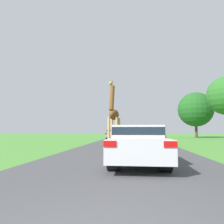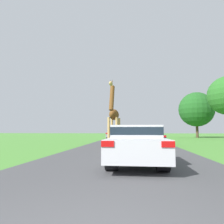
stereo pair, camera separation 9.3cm
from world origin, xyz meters
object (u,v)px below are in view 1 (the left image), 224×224
(car_lead_maroon, at_px, (137,143))
(car_queue_right, at_px, (136,134))
(car_far_ahead, at_px, (150,136))
(car_verge_right, at_px, (147,133))
(giraffe_near_road, at_px, (114,115))
(tree_left_edge, at_px, (195,109))
(car_queue_left, at_px, (113,134))

(car_lead_maroon, bearing_deg, car_queue_right, 89.31)
(car_lead_maroon, height_order, car_queue_right, car_queue_right)
(car_queue_right, xyz_separation_m, car_far_ahead, (1.13, -4.81, -0.03))
(car_lead_maroon, distance_m, car_verge_right, 23.21)
(car_verge_right, bearing_deg, car_lead_maroon, -94.96)
(giraffe_near_road, relative_size, car_queue_right, 1.19)
(giraffe_near_road, relative_size, car_far_ahead, 1.00)
(car_far_ahead, xyz_separation_m, tree_left_edge, (9.05, 16.85, 3.95))
(car_queue_left, bearing_deg, car_verge_right, 16.78)
(car_lead_maroon, bearing_deg, car_verge_right, 85.04)
(car_queue_left, relative_size, tree_left_edge, 0.60)
(car_queue_right, distance_m, tree_left_edge, 16.24)
(car_far_ahead, relative_size, car_verge_right, 1.07)
(tree_left_edge, bearing_deg, car_queue_left, -158.77)
(car_queue_left, relative_size, car_verge_right, 1.02)
(car_verge_right, relative_size, tree_left_edge, 0.59)
(car_lead_maroon, distance_m, car_queue_right, 14.76)
(car_queue_right, relative_size, car_queue_left, 0.88)
(giraffe_near_road, bearing_deg, tree_left_edge, -117.58)
(giraffe_near_road, bearing_deg, car_lead_maroon, 105.78)
(car_queue_right, height_order, car_far_ahead, car_queue_right)
(car_lead_maroon, distance_m, tree_left_edge, 28.99)
(car_queue_right, height_order, tree_left_edge, tree_left_edge)
(car_queue_right, bearing_deg, car_queue_left, 114.41)
(car_queue_right, xyz_separation_m, tree_left_edge, (10.18, 12.04, 3.92))
(car_far_ahead, bearing_deg, giraffe_near_road, -137.52)
(tree_left_edge, bearing_deg, car_queue_right, -130.21)
(car_lead_maroon, xyz_separation_m, car_verge_right, (2.01, 23.12, -0.02))
(car_queue_right, xyz_separation_m, car_verge_right, (1.83, 8.36, -0.02))
(car_verge_right, bearing_deg, car_queue_right, -102.34)
(car_queue_right, relative_size, car_verge_right, 0.90)
(car_far_ahead, bearing_deg, car_verge_right, 86.96)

